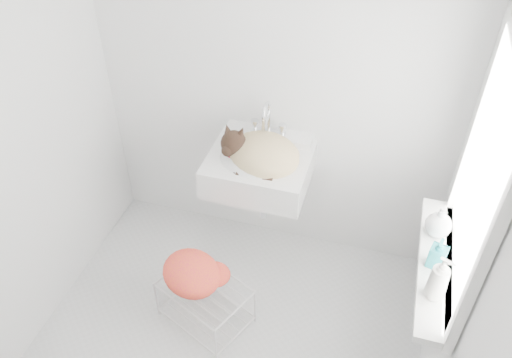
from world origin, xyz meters
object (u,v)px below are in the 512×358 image
(bottle_b, at_px, (434,265))
(bottle_c, at_px, (436,233))
(bottle_a, at_px, (433,295))
(cat, at_px, (261,153))
(sink, at_px, (260,156))
(wire_rack, at_px, (206,302))

(bottle_b, bearing_deg, bottle_c, 90.00)
(bottle_a, bearing_deg, cat, 143.96)
(sink, bearing_deg, bottle_b, -29.12)
(cat, height_order, wire_rack, cat)
(bottle_b, bearing_deg, sink, 150.88)
(wire_rack, height_order, bottle_b, bottle_b)
(sink, bearing_deg, bottle_c, -19.12)
(cat, xyz_separation_m, bottle_b, (1.00, -0.55, -0.04))
(wire_rack, bearing_deg, sink, 74.74)
(bottle_a, bearing_deg, wire_rack, 172.48)
(sink, distance_m, cat, 0.05)
(bottle_b, bearing_deg, wire_rack, -178.73)
(bottle_c, bearing_deg, cat, 161.56)
(sink, distance_m, wire_rack, 0.93)
(cat, xyz_separation_m, bottle_a, (1.00, -0.73, -0.04))
(bottle_b, bearing_deg, bottle_a, -90.00)
(bottle_a, relative_size, bottle_c, 1.20)
(sink, xyz_separation_m, bottle_b, (1.01, -0.56, 0.00))
(sink, height_order, wire_rack, sink)
(sink, relative_size, bottle_c, 3.58)
(cat, distance_m, bottle_c, 1.05)
(wire_rack, bearing_deg, bottle_a, -7.52)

